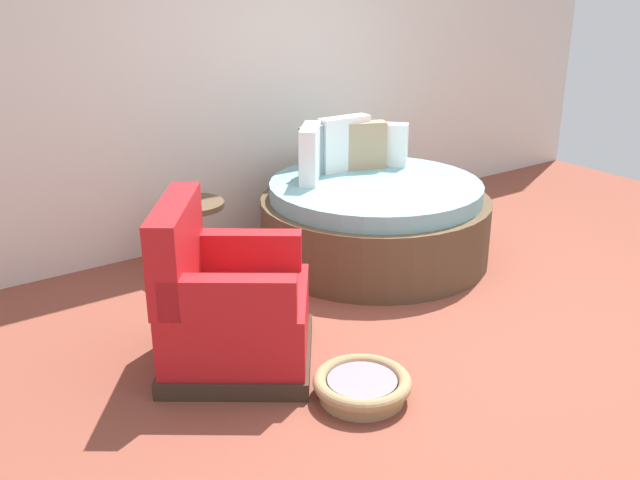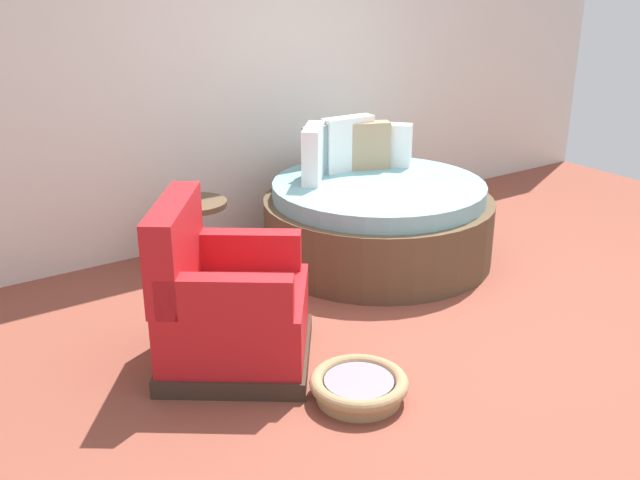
{
  "view_description": "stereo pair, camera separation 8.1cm",
  "coord_description": "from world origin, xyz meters",
  "px_view_note": "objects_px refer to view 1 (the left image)",
  "views": [
    {
      "loc": [
        -2.82,
        -2.71,
        2.11
      ],
      "look_at": [
        -0.47,
        0.59,
        0.55
      ],
      "focal_mm": 40.86,
      "sensor_mm": 36.0,
      "label": 1
    },
    {
      "loc": [
        -2.75,
        -2.76,
        2.11
      ],
      "look_at": [
        -0.47,
        0.59,
        0.55
      ],
      "focal_mm": 40.86,
      "sensor_mm": 36.0,
      "label": 2
    }
  ],
  "objects_px": {
    "side_table": "(194,215)",
    "red_armchair": "(228,309)",
    "round_daybed": "(373,217)",
    "pet_basket": "(362,386)"
  },
  "relations": [
    {
      "from": "side_table",
      "to": "red_armchair",
      "type": "bearing_deg",
      "value": -108.72
    },
    {
      "from": "red_armchair",
      "to": "side_table",
      "type": "xyz_separation_m",
      "value": [
        0.44,
        1.29,
        0.1
      ]
    },
    {
      "from": "pet_basket",
      "to": "side_table",
      "type": "distance_m",
      "value": 2.03
    },
    {
      "from": "pet_basket",
      "to": "side_table",
      "type": "relative_size",
      "value": 0.98
    },
    {
      "from": "round_daybed",
      "to": "red_armchair",
      "type": "distance_m",
      "value": 1.81
    },
    {
      "from": "round_daybed",
      "to": "side_table",
      "type": "bearing_deg",
      "value": 156.29
    },
    {
      "from": "round_daybed",
      "to": "red_armchair",
      "type": "height_order",
      "value": "round_daybed"
    },
    {
      "from": "round_daybed",
      "to": "side_table",
      "type": "height_order",
      "value": "round_daybed"
    },
    {
      "from": "pet_basket",
      "to": "round_daybed",
      "type": "bearing_deg",
      "value": 49.19
    },
    {
      "from": "round_daybed",
      "to": "red_armchair",
      "type": "bearing_deg",
      "value": -155.32
    }
  ]
}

